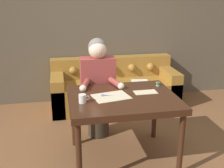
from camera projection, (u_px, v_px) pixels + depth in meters
name	position (u px, v px, depth m)	size (l,w,h in m)	color
ground_plane	(123.00, 162.00, 3.20)	(16.00, 16.00, 0.00)	brown
wall_back	(96.00, 25.00, 4.72)	(8.00, 0.06, 2.60)	brown
dining_table	(123.00, 103.00, 3.06)	(1.17, 0.94, 0.77)	#381E11
couch	(114.00, 89.00, 4.70)	(2.06, 0.80, 0.79)	olive
person	(98.00, 87.00, 3.60)	(0.52, 0.56, 1.31)	#33281E
pattern_paper_main	(111.00, 97.00, 3.02)	(0.43, 0.35, 0.00)	beige
pattern_paper_offcut	(145.00, 92.00, 3.15)	(0.26, 0.14, 0.00)	beige
scissors	(106.00, 96.00, 3.05)	(0.19, 0.11, 0.01)	silver
mug	(83.00, 99.00, 2.85)	(0.11, 0.08, 0.09)	silver
thread_spool	(158.00, 84.00, 3.36)	(0.04, 0.04, 0.05)	#338C4C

